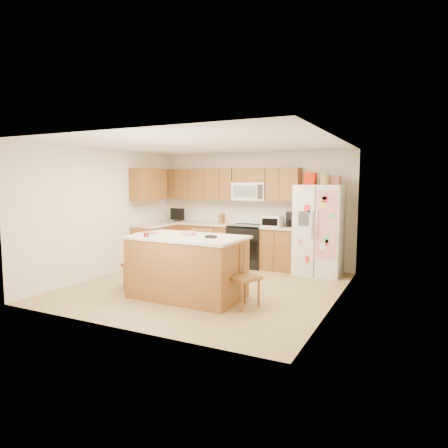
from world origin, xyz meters
The scene contains 9 objects.
ground centered at (0.00, 0.00, 0.00)m, with size 4.50×4.50×0.00m, color olive.
room_shell centered at (0.00, 0.00, 1.44)m, with size 4.60×4.60×2.52m.
cabinetry centered at (-0.98, 1.79, 0.91)m, with size 3.36×1.56×2.15m.
stove centered at (0.00, 1.94, 0.47)m, with size 0.76×0.65×1.13m.
refrigerator centered at (1.57, 1.87, 0.92)m, with size 0.90×0.79×2.04m.
island centered at (0.05, -0.70, 0.51)m, with size 1.85×1.10×1.09m.
windsor_chair_left centered at (-1.03, -0.58, 0.44)m, with size 0.43×0.44×0.93m.
windsor_chair_back centered at (-0.01, 0.07, 0.49)m, with size 0.46×0.44×1.04m.
windsor_chair_right centered at (1.05, -0.74, 0.46)m, with size 0.53×0.54×0.96m.
Camera 1 is at (3.38, -6.07, 1.87)m, focal length 32.00 mm.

